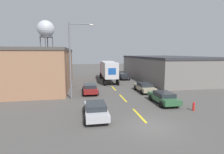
# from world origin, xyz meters

# --- Properties ---
(ground_plane) EXTENTS (160.00, 160.00, 0.00)m
(ground_plane) POSITION_xyz_m (0.00, 0.00, 0.00)
(ground_plane) COLOR #4C4947
(road_centerline) EXTENTS (0.20, 16.33, 0.01)m
(road_centerline) POSITION_xyz_m (0.00, 8.86, 0.00)
(road_centerline) COLOR yellow
(road_centerline) RESTS_ON ground_plane
(warehouse_left) EXTENTS (10.60, 19.49, 6.40)m
(warehouse_left) POSITION_xyz_m (-12.31, 19.22, 3.21)
(warehouse_left) COLOR #9E7051
(warehouse_left) RESTS_ON ground_plane
(warehouse_right) EXTENTS (13.41, 25.49, 4.95)m
(warehouse_right) POSITION_xyz_m (13.71, 24.40, 2.48)
(warehouse_right) COLOR slate
(warehouse_right) RESTS_ON ground_plane
(semi_truck) EXTENTS (3.16, 12.57, 3.98)m
(semi_truck) POSITION_xyz_m (0.31, 23.07, 2.39)
(semi_truck) COLOR #B21919
(semi_truck) RESTS_ON ground_plane
(parked_car_left_far) EXTENTS (2.11, 4.67, 1.33)m
(parked_car_left_far) POSITION_xyz_m (-3.96, 12.26, 0.72)
(parked_car_left_far) COLOR maroon
(parked_car_left_far) RESTS_ON ground_plane
(parked_car_right_near) EXTENTS (2.11, 4.67, 1.33)m
(parked_car_right_near) POSITION_xyz_m (3.96, 5.73, 0.72)
(parked_car_right_near) COLOR #2D5B38
(parked_car_right_near) RESTS_ON ground_plane
(parked_car_left_near) EXTENTS (2.11, 4.67, 1.33)m
(parked_car_left_near) POSITION_xyz_m (-3.96, 2.73, 0.72)
(parked_car_left_near) COLOR #B2B2B7
(parked_car_left_near) RESTS_ON ground_plane
(parked_car_right_mid) EXTENTS (2.11, 4.67, 1.33)m
(parked_car_right_mid) POSITION_xyz_m (3.96, 11.80, 0.72)
(parked_car_right_mid) COLOR tan
(parked_car_right_mid) RESTS_ON ground_plane
(parked_car_right_far) EXTENTS (2.11, 4.67, 1.33)m
(parked_car_right_far) POSITION_xyz_m (3.96, 24.54, 0.72)
(parked_car_right_far) COLOR black
(parked_car_right_far) RESTS_ON ground_plane
(water_tower) EXTENTS (5.45, 5.45, 16.14)m
(water_tower) POSITION_xyz_m (-16.00, 48.62, 13.18)
(water_tower) COLOR #47474C
(water_tower) RESTS_ON ground_plane
(street_lamp) EXTENTS (3.01, 0.32, 9.27)m
(street_lamp) POSITION_xyz_m (-6.11, 9.67, 5.35)
(street_lamp) COLOR slate
(street_lamp) RESTS_ON ground_plane
(fire_hydrant) EXTENTS (0.22, 0.22, 0.88)m
(fire_hydrant) POSITION_xyz_m (5.73, 2.83, 0.44)
(fire_hydrant) COLOR red
(fire_hydrant) RESTS_ON ground_plane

